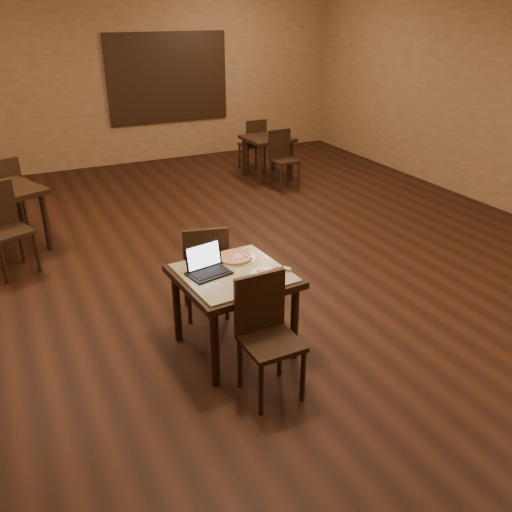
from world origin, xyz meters
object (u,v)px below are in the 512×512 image
chair_main_far (206,266)px  other_table_b (2,200)px  laptop (206,265)px  other_table_b_chair_near (3,223)px  chair_main_near (266,329)px  other_table_a_chair_near (282,155)px  other_table_b_chair_far (3,192)px  pizza_pan (235,258)px  other_table_a (267,144)px  tiled_table (234,283)px  other_table_a_chair_far (254,142)px

chair_main_far → other_table_b: chair_main_far is taller
laptop → other_table_b_chair_near: 2.90m
chair_main_near → other_table_b_chair_near: size_ratio=0.95×
other_table_a_chair_near → other_table_b_chair_near: (-4.37, -1.48, 0.05)m
chair_main_near → other_table_b_chair_far: 4.70m
chair_main_far → other_table_b_chair_near: 2.58m
other_table_b_chair_near → pizza_pan: bearing=-73.6°
other_table_a → chair_main_near: bearing=-118.9°
chair_main_far → other_table_b: 3.05m
chair_main_near → other_table_b: bearing=112.4°
chair_main_near → other_table_b_chair_near: (-1.69, 3.20, 0.03)m
laptop → other_table_a: bearing=46.3°
tiled_table → laptop: 0.28m
pizza_pan → other_table_b: 3.44m
chair_main_near → other_table_b: (-1.65, 3.80, 0.11)m
tiled_table → chair_main_far: (-0.02, 0.62, -0.11)m
chair_main_far → other_table_a_chair_near: (2.71, 3.45, -0.02)m
other_table_a_chair_near → other_table_a_chair_far: bearing=88.1°
chair_main_near → laptop: size_ratio=2.58×
pizza_pan → other_table_b_chair_near: other_table_b_chair_near is taller
chair_main_far → other_table_a: size_ratio=1.22×
chair_main_near → other_table_b: 4.15m
other_table_b → other_table_b_chair_near: other_table_b_chair_near is taller
other_table_a_chair_far → other_table_a_chair_near: bearing=88.1°
chair_main_far → other_table_b_chair_far: other_table_b_chair_far is taller
laptop → pizza_pan: size_ratio=1.02×
other_table_b_chair_far → tiled_table: bearing=91.9°
other_table_b_chair_far → other_table_a_chair_near: bearing=162.3°
laptop → other_table_b_chair_far: size_ratio=0.37×
chair_main_far → other_table_b: (-1.63, 2.57, 0.11)m
tiled_table → other_table_a_chair_near: other_table_a_chair_near is taller
tiled_table → other_table_a_chair_near: bearing=52.0°
laptop → other_table_a_chair_far: bearing=49.2°
other_table_a_chair_far → other_table_b_chair_far: bearing=15.8°
chair_main_far → other_table_a: 4.82m
pizza_pan → other_table_b_chair_near: (-1.81, 2.34, -0.18)m
chair_main_near → other_table_b_chair_far: (-1.62, 4.41, 0.03)m
other_table_b → other_table_b_chair_near: (-0.03, -0.61, -0.08)m
chair_main_near → chair_main_far: 1.23m
laptop → pizza_pan: (0.32, 0.14, -0.06)m
other_table_a → other_table_a_chair_far: (0.00, 0.55, -0.07)m
other_table_b → other_table_a: bearing=-3.1°
tiled_table → other_table_a_chair_near: 4.87m
other_table_a_chair_near → other_table_b_chair_far: size_ratio=0.91×
other_table_b_chair_near → other_table_a_chair_far: bearing=9.2°
other_table_b → chair_main_near: bearing=-87.7°
other_table_a_chair_near → chair_main_near: bearing=-121.5°
chair_main_far → laptop: 0.61m
other_table_b → laptop: bearing=-86.0°
other_table_a_chair_near → other_table_b_chair_near: bearing=-162.9°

